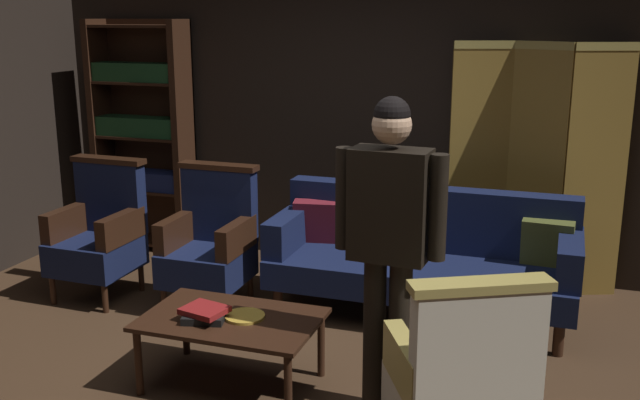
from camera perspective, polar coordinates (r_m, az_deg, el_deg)
The scene contains 13 objects.
ground_plane at distance 4.28m, azimuth -3.57°, elevation -15.02°, with size 10.00×10.00×0.00m, color #3D2819.
back_wall at distance 6.10m, azimuth 5.02°, elevation 7.74°, with size 7.20×0.10×2.80m, color black.
folding_screen at distance 5.76m, azimuth 16.46°, elevation 2.64°, with size 1.30×0.22×1.90m.
bookshelf at distance 6.76m, azimuth -13.64°, elevation 5.11°, with size 0.90×0.32×2.05m.
velvet_couch at distance 5.24m, azimuth 8.04°, elevation -4.10°, with size 2.12×0.78×0.88m.
coffee_table at distance 4.25m, azimuth -6.94°, elevation -9.64°, with size 1.00×0.64×0.42m.
armchair_gilt_accent at distance 3.42m, azimuth 10.98°, elevation -13.90°, with size 0.78×0.78×1.04m.
armchair_wing_left at distance 5.34m, azimuth -8.53°, elevation -3.30°, with size 0.60×0.58×1.04m.
armchair_wing_right at distance 5.76m, azimuth -16.78°, elevation -2.48°, with size 0.60×0.59×1.04m.
standing_figure at distance 3.77m, azimuth 5.43°, elevation -2.22°, with size 0.59×0.25×1.70m.
book_black_cloth at distance 4.21m, azimuth -8.96°, elevation -8.95°, with size 0.23×0.20×0.04m, color black.
book_red_leather at distance 4.20m, azimuth -8.98°, elevation -8.48°, with size 0.24×0.20×0.03m, color maroon.
brass_tray at distance 4.22m, azimuth -5.89°, elevation -9.00°, with size 0.23×0.23×0.02m, color gold.
Camera 1 is at (1.44, -3.44, 2.09)m, focal length 41.05 mm.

